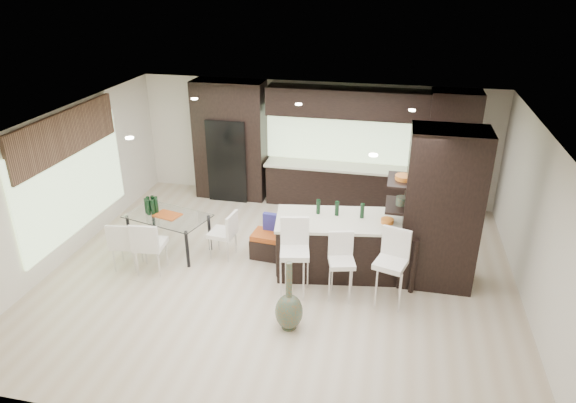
% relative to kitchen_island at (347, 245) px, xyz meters
% --- Properties ---
extents(ground, '(8.00, 8.00, 0.00)m').
position_rel_kitchen_island_xyz_m(ground, '(-1.10, -0.38, -0.51)').
color(ground, '#C7B398').
rests_on(ground, ground).
extents(back_wall, '(8.00, 0.02, 2.70)m').
position_rel_kitchen_island_xyz_m(back_wall, '(-1.10, 3.12, 0.84)').
color(back_wall, silver).
rests_on(back_wall, ground).
extents(left_wall, '(0.02, 7.00, 2.70)m').
position_rel_kitchen_island_xyz_m(left_wall, '(-5.10, -0.38, 0.84)').
color(left_wall, silver).
rests_on(left_wall, ground).
extents(right_wall, '(0.02, 7.00, 2.70)m').
position_rel_kitchen_island_xyz_m(right_wall, '(2.90, -0.38, 0.84)').
color(right_wall, silver).
rests_on(right_wall, ground).
extents(ceiling, '(8.00, 7.00, 0.02)m').
position_rel_kitchen_island_xyz_m(ceiling, '(-1.10, -0.38, 2.19)').
color(ceiling, white).
rests_on(ceiling, ground).
extents(window_left, '(0.04, 3.20, 1.90)m').
position_rel_kitchen_island_xyz_m(window_left, '(-5.06, -0.18, 0.84)').
color(window_left, '#B2D199').
rests_on(window_left, left_wall).
extents(window_back, '(3.40, 0.04, 1.20)m').
position_rel_kitchen_island_xyz_m(window_back, '(-0.50, 3.08, 1.04)').
color(window_back, '#B2D199').
rests_on(window_back, back_wall).
extents(stone_accent, '(0.08, 3.00, 0.80)m').
position_rel_kitchen_island_xyz_m(stone_accent, '(-5.03, -0.18, 1.74)').
color(stone_accent, brown).
rests_on(stone_accent, left_wall).
extents(ceiling_spots, '(4.00, 3.00, 0.02)m').
position_rel_kitchen_island_xyz_m(ceiling_spots, '(-1.10, -0.13, 2.17)').
color(ceiling_spots, white).
rests_on(ceiling_spots, ceiling).
extents(back_cabinetry, '(6.80, 0.68, 2.70)m').
position_rel_kitchen_island_xyz_m(back_cabinetry, '(-0.60, 2.79, 0.84)').
color(back_cabinetry, black).
rests_on(back_cabinetry, ground).
extents(refrigerator, '(0.90, 0.68, 1.90)m').
position_rel_kitchen_island_xyz_m(refrigerator, '(-3.00, 2.74, 0.44)').
color(refrigerator, black).
rests_on(refrigerator, ground).
extents(partition_column, '(1.20, 0.80, 2.70)m').
position_rel_kitchen_island_xyz_m(partition_column, '(1.50, 0.02, 0.84)').
color(partition_column, black).
rests_on(partition_column, ground).
extents(kitchen_island, '(2.60, 1.43, 1.03)m').
position_rel_kitchen_island_xyz_m(kitchen_island, '(0.00, 0.00, 0.00)').
color(kitchen_island, black).
rests_on(kitchen_island, ground).
extents(stool_left, '(0.55, 0.55, 1.05)m').
position_rel_kitchen_island_xyz_m(stool_left, '(-0.76, -0.86, 0.01)').
color(stool_left, white).
rests_on(stool_left, ground).
extents(stool_mid, '(0.49, 0.49, 0.91)m').
position_rel_kitchen_island_xyz_m(stool_mid, '(0.00, -0.83, -0.06)').
color(stool_mid, white).
rests_on(stool_mid, ground).
extents(stool_right, '(0.57, 0.57, 1.03)m').
position_rel_kitchen_island_xyz_m(stool_right, '(0.76, -0.86, 0.00)').
color(stool_right, white).
rests_on(stool_right, ground).
extents(bench, '(1.28, 0.58, 0.48)m').
position_rel_kitchen_island_xyz_m(bench, '(-1.15, 0.18, -0.27)').
color(bench, black).
rests_on(bench, ground).
extents(floor_vase, '(0.49, 0.49, 1.13)m').
position_rel_kitchen_island_xyz_m(floor_vase, '(-0.65, -1.77, 0.05)').
color(floor_vase, '#424B36').
rests_on(floor_vase, ground).
extents(dining_table, '(1.67, 1.20, 0.73)m').
position_rel_kitchen_island_xyz_m(dining_table, '(-3.36, 0.02, -0.15)').
color(dining_table, white).
rests_on(dining_table, ground).
extents(chair_near, '(0.55, 0.55, 0.93)m').
position_rel_kitchen_island_xyz_m(chair_near, '(-3.36, -0.73, -0.05)').
color(chair_near, white).
rests_on(chair_near, ground).
extents(chair_far, '(0.53, 0.53, 0.87)m').
position_rel_kitchen_island_xyz_m(chair_far, '(-3.83, -0.72, -0.08)').
color(chair_far, white).
rests_on(chair_far, ground).
extents(chair_end, '(0.50, 0.50, 0.83)m').
position_rel_kitchen_island_xyz_m(chair_end, '(-2.30, 0.02, -0.10)').
color(chair_end, white).
rests_on(chair_end, ground).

